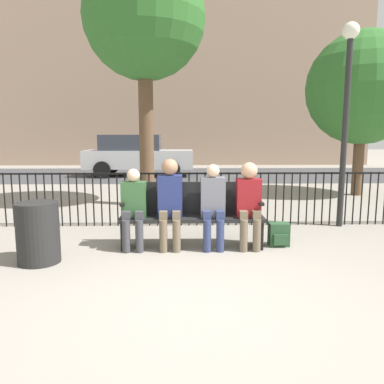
{
  "coord_description": "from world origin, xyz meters",
  "views": [
    {
      "loc": [
        -0.13,
        -3.32,
        1.58
      ],
      "look_at": [
        0.0,
        1.86,
        0.8
      ],
      "focal_mm": 35.0,
      "sensor_mm": 36.0,
      "label": 1
    }
  ],
  "objects_px": {
    "seated_person_2": "(213,202)",
    "trash_bin": "(38,233)",
    "lamp_post": "(347,93)",
    "seated_person_1": "(170,199)",
    "seated_person_3": "(249,200)",
    "parked_car_0": "(137,155)",
    "seated_person_0": "(134,205)",
    "tree_0": "(363,89)",
    "tree_1": "(144,20)",
    "park_bench": "(192,212)",
    "backpack": "(279,235)"
  },
  "relations": [
    {
      "from": "trash_bin",
      "to": "seated_person_1",
      "type": "bearing_deg",
      "value": 18.99
    },
    {
      "from": "seated_person_3",
      "to": "parked_car_0",
      "type": "bearing_deg",
      "value": 105.69
    },
    {
      "from": "park_bench",
      "to": "seated_person_0",
      "type": "relative_size",
      "value": 1.8
    },
    {
      "from": "seated_person_0",
      "to": "tree_1",
      "type": "xyz_separation_m",
      "value": [
        -0.13,
        3.34,
        3.41
      ]
    },
    {
      "from": "park_bench",
      "to": "tree_1",
      "type": "xyz_separation_m",
      "value": [
        -0.94,
        3.2,
        3.54
      ]
    },
    {
      "from": "backpack",
      "to": "tree_0",
      "type": "height_order",
      "value": "tree_0"
    },
    {
      "from": "park_bench",
      "to": "parked_car_0",
      "type": "distance_m",
      "value": 9.81
    },
    {
      "from": "tree_1",
      "to": "seated_person_2",
      "type": "bearing_deg",
      "value": -69.7
    },
    {
      "from": "seated_person_0",
      "to": "seated_person_1",
      "type": "distance_m",
      "value": 0.51
    },
    {
      "from": "tree_1",
      "to": "trash_bin",
      "type": "relative_size",
      "value": 7.04
    },
    {
      "from": "seated_person_3",
      "to": "parked_car_0",
      "type": "distance_m",
      "value": 10.12
    },
    {
      "from": "park_bench",
      "to": "lamp_post",
      "type": "distance_m",
      "value": 3.38
    },
    {
      "from": "seated_person_3",
      "to": "trash_bin",
      "type": "distance_m",
      "value": 2.81
    },
    {
      "from": "seated_person_0",
      "to": "seated_person_2",
      "type": "bearing_deg",
      "value": 0.19
    },
    {
      "from": "park_bench",
      "to": "backpack",
      "type": "bearing_deg",
      "value": -1.89
    },
    {
      "from": "seated_person_0",
      "to": "seated_person_3",
      "type": "relative_size",
      "value": 0.93
    },
    {
      "from": "lamp_post",
      "to": "trash_bin",
      "type": "bearing_deg",
      "value": -158.36
    },
    {
      "from": "seated_person_2",
      "to": "backpack",
      "type": "relative_size",
      "value": 3.56
    },
    {
      "from": "seated_person_2",
      "to": "seated_person_3",
      "type": "relative_size",
      "value": 0.98
    },
    {
      "from": "tree_1",
      "to": "parked_car_0",
      "type": "bearing_deg",
      "value": 98.86
    },
    {
      "from": "seated_person_2",
      "to": "parked_car_0",
      "type": "xyz_separation_m",
      "value": [
        -2.23,
        9.74,
        0.18
      ]
    },
    {
      "from": "seated_person_3",
      "to": "lamp_post",
      "type": "distance_m",
      "value": 2.74
    },
    {
      "from": "seated_person_1",
      "to": "park_bench",
      "type": "bearing_deg",
      "value": 22.59
    },
    {
      "from": "seated_person_2",
      "to": "seated_person_3",
      "type": "xyz_separation_m",
      "value": [
        0.5,
        0.0,
        0.03
      ]
    },
    {
      "from": "lamp_post",
      "to": "tree_1",
      "type": "bearing_deg",
      "value": 149.91
    },
    {
      "from": "trash_bin",
      "to": "seated_person_3",
      "type": "bearing_deg",
      "value": 11.55
    },
    {
      "from": "backpack",
      "to": "parked_car_0",
      "type": "relative_size",
      "value": 0.08
    },
    {
      "from": "seated_person_0",
      "to": "seated_person_1",
      "type": "bearing_deg",
      "value": 0.88
    },
    {
      "from": "seated_person_0",
      "to": "seated_person_3",
      "type": "height_order",
      "value": "seated_person_3"
    },
    {
      "from": "lamp_post",
      "to": "trash_bin",
      "type": "xyz_separation_m",
      "value": [
        -4.58,
        -1.82,
        -1.91
      ]
    },
    {
      "from": "seated_person_2",
      "to": "lamp_post",
      "type": "distance_m",
      "value": 3.12
    },
    {
      "from": "seated_person_0",
      "to": "seated_person_2",
      "type": "distance_m",
      "value": 1.11
    },
    {
      "from": "seated_person_1",
      "to": "seated_person_3",
      "type": "relative_size",
      "value": 1.04
    },
    {
      "from": "seated_person_1",
      "to": "backpack",
      "type": "bearing_deg",
      "value": 3.14
    },
    {
      "from": "backpack",
      "to": "tree_1",
      "type": "bearing_deg",
      "value": 124.16
    },
    {
      "from": "backpack",
      "to": "trash_bin",
      "type": "distance_m",
      "value": 3.27
    },
    {
      "from": "seated_person_0",
      "to": "trash_bin",
      "type": "xyz_separation_m",
      "value": [
        -1.13,
        -0.55,
        -0.25
      ]
    },
    {
      "from": "tree_1",
      "to": "park_bench",
      "type": "bearing_deg",
      "value": -73.62
    },
    {
      "from": "backpack",
      "to": "seated_person_0",
      "type": "bearing_deg",
      "value": -177.41
    },
    {
      "from": "tree_0",
      "to": "parked_car_0",
      "type": "relative_size",
      "value": 1.01
    },
    {
      "from": "seated_person_1",
      "to": "parked_car_0",
      "type": "distance_m",
      "value": 9.88
    },
    {
      "from": "seated_person_3",
      "to": "seated_person_2",
      "type": "bearing_deg",
      "value": -179.82
    },
    {
      "from": "seated_person_2",
      "to": "lamp_post",
      "type": "height_order",
      "value": "lamp_post"
    },
    {
      "from": "park_bench",
      "to": "parked_car_0",
      "type": "xyz_separation_m",
      "value": [
        -1.94,
        9.61,
        0.34
      ]
    },
    {
      "from": "park_bench",
      "to": "seated_person_0",
      "type": "bearing_deg",
      "value": -170.54
    },
    {
      "from": "seated_person_2",
      "to": "trash_bin",
      "type": "distance_m",
      "value": 2.32
    },
    {
      "from": "seated_person_1",
      "to": "seated_person_3",
      "type": "height_order",
      "value": "seated_person_1"
    },
    {
      "from": "tree_0",
      "to": "tree_1",
      "type": "relative_size",
      "value": 0.79
    },
    {
      "from": "seated_person_3",
      "to": "parked_car_0",
      "type": "height_order",
      "value": "parked_car_0"
    },
    {
      "from": "seated_person_2",
      "to": "tree_0",
      "type": "bearing_deg",
      "value": 48.02
    }
  ]
}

